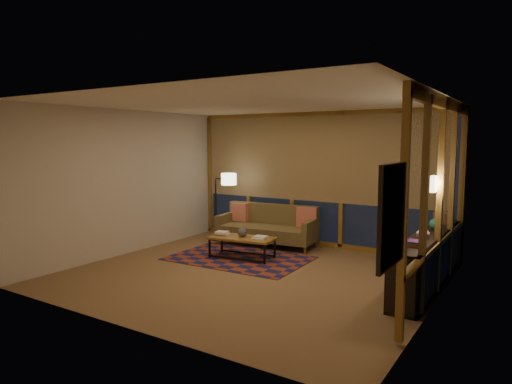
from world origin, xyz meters
The scene contains 21 objects.
floor centered at (0.00, 0.00, 0.00)m, with size 5.50×5.00×0.01m, color #8F6344.
ceiling centered at (0.00, 0.00, 2.70)m, with size 5.50×5.00×0.01m, color white.
walls centered at (0.00, 0.00, 1.35)m, with size 5.51×5.01×2.70m.
window_wall_back centered at (0.00, 2.43, 1.35)m, with size 5.30×0.16×2.60m, color brown, non-canonical shape.
window_wall_right centered at (2.68, 0.60, 1.35)m, with size 0.16×3.70×2.60m, color brown, non-canonical shape.
wall_art centered at (2.71, -1.85, 1.45)m, with size 0.06×0.74×0.94m, color red, non-canonical shape.
wall_sconce centered at (2.62, 0.45, 1.55)m, with size 0.12×0.18×0.22m, color white, non-canonical shape.
sofa centered at (-0.84, 1.89, 0.41)m, with size 1.98×0.80×0.81m, color brown, non-canonical shape.
pillow_left centered at (-1.59, 2.01, 0.60)m, with size 0.39×0.13×0.39m, color red, non-canonical shape.
pillow_right centered at (-0.08, 2.17, 0.61)m, with size 0.40×0.13×0.40m, color red, non-canonical shape.
area_rug centered at (-0.73, 0.74, 0.01)m, with size 2.43×1.62×0.01m, color maroon.
coffee_table centered at (-0.69, 0.77, 0.20)m, with size 1.19×0.54×0.40m, color brown, non-canonical shape.
book_stack_a centered at (-1.10, 0.73, 0.43)m, with size 0.21×0.17×0.06m, color white, non-canonical shape.
book_stack_b centered at (-0.33, 0.83, 0.42)m, with size 0.25×0.20×0.05m, color white, non-canonical shape.
ceramic_pot centered at (-0.70, 0.80, 0.48)m, with size 0.17×0.17×0.17m, color black.
floor_lamp centered at (-2.06, 1.80, 0.73)m, with size 0.49×0.32×1.46m, color black, non-canonical shape.
bookshelf centered at (2.49, 1.00, 0.38)m, with size 0.40×3.08×0.77m, color black, non-canonical shape.
basket centered at (2.47, 1.95, 0.86)m, with size 0.25×0.25×0.18m, color #8F6140.
teal_bowl centered at (2.49, 1.34, 0.86)m, with size 0.17×0.17×0.17m, color #236E60.
vase centered at (2.49, 0.54, 0.86)m, with size 0.18×0.18×0.19m, color tan.
shelf_book_stack centered at (2.49, 0.05, 0.80)m, with size 0.15×0.21×0.06m, color white, non-canonical shape.
Camera 1 is at (3.85, -5.93, 2.11)m, focal length 32.00 mm.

